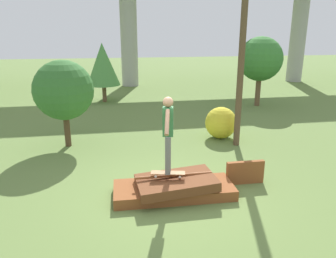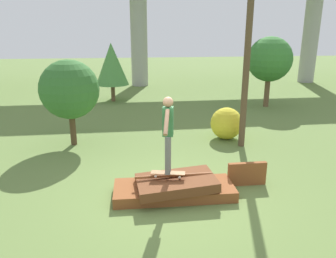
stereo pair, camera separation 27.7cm
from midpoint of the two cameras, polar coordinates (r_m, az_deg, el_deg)
ground_plane at (r=7.65m, az=-0.04°, el=-11.42°), size 80.00×80.00×0.00m
scrap_pile at (r=7.52m, az=0.09°, el=-10.14°), size 2.74×1.22×0.52m
scrap_plank_loose at (r=8.24m, az=12.34°, el=-7.42°), size 0.94×0.11×0.58m
skateboard at (r=7.29m, az=-1.10°, el=-7.68°), size 0.78×0.36×0.09m
skater at (r=6.94m, az=-1.14°, el=-0.13°), size 0.35×1.18×1.70m
utility_pole at (r=10.41m, az=12.24°, el=17.13°), size 1.30×0.20×7.24m
tree_behind_left at (r=17.46m, az=-11.74°, el=10.96°), size 1.71×1.71×3.03m
tree_behind_right at (r=10.79m, az=-18.44°, el=6.40°), size 1.87×1.87×2.77m
tree_mid_back at (r=16.72m, az=15.33°, el=11.65°), size 2.13×2.13×3.37m
bush_yellow_flowering at (r=11.47m, az=8.53°, el=1.08°), size 1.10×1.10×1.10m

